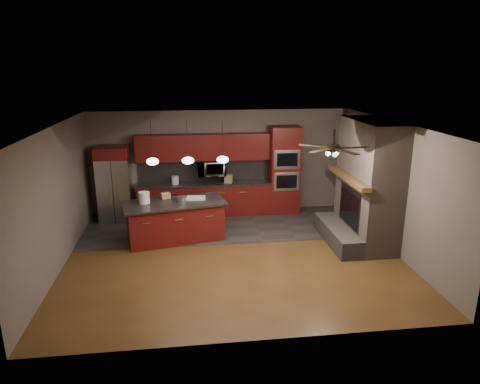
{
  "coord_description": "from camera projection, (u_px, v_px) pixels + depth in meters",
  "views": [
    {
      "loc": [
        -0.91,
        -8.39,
        3.93
      ],
      "look_at": [
        0.22,
        0.6,
        1.24
      ],
      "focal_mm": 32.0,
      "sensor_mm": 36.0,
      "label": 1
    }
  ],
  "objects": [
    {
      "name": "pendant_right",
      "position": [
        223.0,
        159.0,
        9.3
      ],
      "size": [
        0.26,
        0.26,
        0.92
      ],
      "color": "black",
      "rests_on": "ceiling"
    },
    {
      "name": "counter_bucket",
      "position": [
        175.0,
        180.0,
        11.34
      ],
      "size": [
        0.25,
        0.25,
        0.22
      ],
      "primitive_type": "cylinder",
      "rotation": [
        0.0,
        0.0,
        0.43
      ],
      "color": "silver",
      "rests_on": "back_cabinetry"
    },
    {
      "name": "ground",
      "position": [
        233.0,
        255.0,
        9.21
      ],
      "size": [
        7.0,
        7.0,
        0.0
      ],
      "primitive_type": "plane",
      "color": "brown",
      "rests_on": "ground"
    },
    {
      "name": "back_cabinetry",
      "position": [
        205.0,
        183.0,
        11.51
      ],
      "size": [
        3.59,
        0.64,
        2.2
      ],
      "color": "#591210",
      "rests_on": "ground"
    },
    {
      "name": "cardboard_box",
      "position": [
        166.0,
        196.0,
        10.06
      ],
      "size": [
        0.24,
        0.2,
        0.13
      ],
      "primitive_type": "cube",
      "rotation": [
        0.0,
        0.0,
        0.33
      ],
      "color": "tan",
      "rests_on": "kitchen_island"
    },
    {
      "name": "refrigerator",
      "position": [
        115.0,
        184.0,
        11.08
      ],
      "size": [
        0.83,
        0.75,
        1.96
      ],
      "color": "silver",
      "rests_on": "ground"
    },
    {
      "name": "counter_box",
      "position": [
        228.0,
        179.0,
        11.46
      ],
      "size": [
        0.24,
        0.21,
        0.23
      ],
      "primitive_type": "cube",
      "rotation": [
        0.0,
        0.0,
        -0.3
      ],
      "color": "olive",
      "rests_on": "back_cabinetry"
    },
    {
      "name": "right_wall",
      "position": [
        394.0,
        187.0,
        9.23
      ],
      "size": [
        0.02,
        6.0,
        2.8
      ],
      "primitive_type": "cube",
      "color": "#695D54",
      "rests_on": "ground"
    },
    {
      "name": "pendant_left",
      "position": [
        153.0,
        161.0,
        9.12
      ],
      "size": [
        0.26,
        0.26,
        0.92
      ],
      "color": "black",
      "rests_on": "ceiling"
    },
    {
      "name": "ceiling",
      "position": [
        233.0,
        125.0,
        8.41
      ],
      "size": [
        7.0,
        6.0,
        0.02
      ],
      "primitive_type": "cube",
      "color": "white",
      "rests_on": "back_wall"
    },
    {
      "name": "paint_tray",
      "position": [
        196.0,
        198.0,
        10.03
      ],
      "size": [
        0.45,
        0.33,
        0.04
      ],
      "primitive_type": "cube",
      "rotation": [
        0.0,
        0.0,
        -0.07
      ],
      "color": "silver",
      "rests_on": "kitchen_island"
    },
    {
      "name": "pendant_center",
      "position": [
        188.0,
        160.0,
        9.21
      ],
      "size": [
        0.26,
        0.26,
        0.92
      ],
      "color": "black",
      "rests_on": "ceiling"
    },
    {
      "name": "slate_tile_patch",
      "position": [
        226.0,
        225.0,
        10.92
      ],
      "size": [
        7.0,
        2.4,
        0.01
      ],
      "primitive_type": "cube",
      "color": "#312F2C",
      "rests_on": "ground"
    },
    {
      "name": "fireplace_column",
      "position": [
        366.0,
        188.0,
        9.58
      ],
      "size": [
        1.3,
        2.1,
        2.8
      ],
      "color": "#6F5B4F",
      "rests_on": "ground"
    },
    {
      "name": "left_wall",
      "position": [
        56.0,
        200.0,
        8.39
      ],
      "size": [
        0.02,
        6.0,
        2.8
      ],
      "primitive_type": "cube",
      "color": "#695D54",
      "rests_on": "ground"
    },
    {
      "name": "ceiling_fan",
      "position": [
        333.0,
        148.0,
        7.96
      ],
      "size": [
        1.27,
        1.33,
        0.41
      ],
      "color": "black",
      "rests_on": "ceiling"
    },
    {
      "name": "oven_tower",
      "position": [
        284.0,
        170.0,
        11.63
      ],
      "size": [
        0.8,
        0.63,
        2.38
      ],
      "color": "#591210",
      "rests_on": "ground"
    },
    {
      "name": "kitchen_island",
      "position": [
        175.0,
        221.0,
        9.92
      ],
      "size": [
        2.46,
        1.5,
        0.92
      ],
      "rotation": [
        0.0,
        0.0,
        0.21
      ],
      "color": "#591210",
      "rests_on": "ground"
    },
    {
      "name": "back_wall",
      "position": [
        221.0,
        162.0,
        11.66
      ],
      "size": [
        7.0,
        0.02,
        2.8
      ],
      "primitive_type": "cube",
      "color": "#695D54",
      "rests_on": "ground"
    },
    {
      "name": "white_bucket",
      "position": [
        144.0,
        198.0,
        9.69
      ],
      "size": [
        0.3,
        0.3,
        0.26
      ],
      "primitive_type": "cylinder",
      "rotation": [
        0.0,
        0.0,
        0.26
      ],
      "color": "white",
      "rests_on": "kitchen_island"
    },
    {
      "name": "paint_can",
      "position": [
        182.0,
        199.0,
        9.77
      ],
      "size": [
        0.26,
        0.26,
        0.14
      ],
      "primitive_type": "cylinder",
      "rotation": [
        0.0,
        0.0,
        0.36
      ],
      "color": "silver",
      "rests_on": "kitchen_island"
    },
    {
      "name": "microwave",
      "position": [
        212.0,
        168.0,
        11.42
      ],
      "size": [
        0.73,
        0.41,
        0.5
      ],
      "primitive_type": "imported",
      "color": "silver",
      "rests_on": "back_cabinetry"
    }
  ]
}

